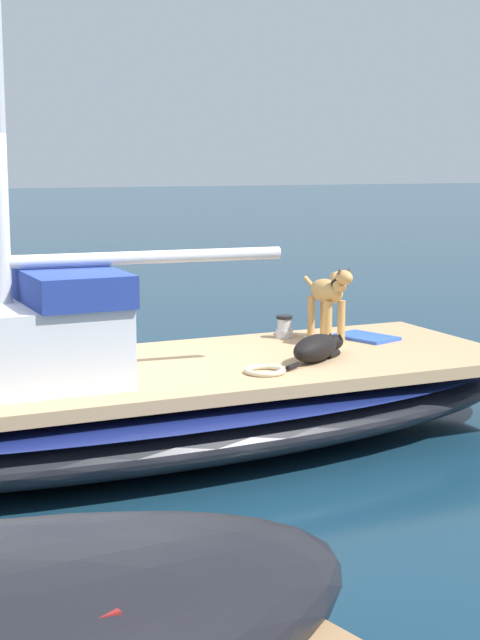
{
  "coord_description": "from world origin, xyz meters",
  "views": [
    {
      "loc": [
        -7.59,
        1.66,
        2.36
      ],
      "look_at": [
        0.0,
        -1.0,
        1.01
      ],
      "focal_mm": 56.15,
      "sensor_mm": 36.0,
      "label": 1
    }
  ],
  "objects_px": {
    "mooring_buoy": "(59,353)",
    "coiled_rope": "(265,371)",
    "dog_black": "(317,348)",
    "sailboat_main": "(121,411)",
    "deck_towel": "(366,337)",
    "dog_tan": "(329,294)",
    "deck_winch": "(284,327)"
  },
  "relations": [
    {
      "from": "deck_winch",
      "to": "sailboat_main",
      "type": "bearing_deg",
      "value": 116.9
    },
    {
      "from": "mooring_buoy",
      "to": "sailboat_main",
      "type": "bearing_deg",
      "value": -179.79
    },
    {
      "from": "dog_black",
      "to": "deck_winch",
      "type": "bearing_deg",
      "value": -6.66
    },
    {
      "from": "sailboat_main",
      "to": "dog_tan",
      "type": "bearing_deg",
      "value": -72.45
    },
    {
      "from": "dog_tan",
      "to": "coiled_rope",
      "type": "relative_size",
      "value": 2.89
    },
    {
      "from": "dog_black",
      "to": "coiled_rope",
      "type": "relative_size",
      "value": 2.42
    },
    {
      "from": "sailboat_main",
      "to": "mooring_buoy",
      "type": "xyz_separation_m",
      "value": [
        3.02,
        0.01,
        -0.12
      ]
    },
    {
      "from": "dog_black",
      "to": "deck_towel",
      "type": "height_order",
      "value": "dog_black"
    },
    {
      "from": "coiled_rope",
      "to": "deck_towel",
      "type": "xyz_separation_m",
      "value": [
        1.06,
        -1.4,
        -0.01
      ]
    },
    {
      "from": "dog_black",
      "to": "coiled_rope",
      "type": "bearing_deg",
      "value": 118.4
    },
    {
      "from": "dog_tan",
      "to": "coiled_rope",
      "type": "bearing_deg",
      "value": 137.17
    },
    {
      "from": "sailboat_main",
      "to": "deck_towel",
      "type": "relative_size",
      "value": 13.29
    },
    {
      "from": "deck_towel",
      "to": "mooring_buoy",
      "type": "distance_m",
      "value": 3.48
    },
    {
      "from": "dog_tan",
      "to": "deck_towel",
      "type": "xyz_separation_m",
      "value": [
        -0.07,
        -0.35,
        -0.41
      ]
    },
    {
      "from": "sailboat_main",
      "to": "coiled_rope",
      "type": "height_order",
      "value": "coiled_rope"
    },
    {
      "from": "deck_winch",
      "to": "dog_black",
      "type": "bearing_deg",
      "value": 173.34
    },
    {
      "from": "sailboat_main",
      "to": "dog_tan",
      "type": "xyz_separation_m",
      "value": [
        0.66,
        -2.09,
        0.75
      ]
    },
    {
      "from": "sailboat_main",
      "to": "dog_tan",
      "type": "height_order",
      "value": "dog_tan"
    },
    {
      "from": "coiled_rope",
      "to": "mooring_buoy",
      "type": "relative_size",
      "value": 0.74
    },
    {
      "from": "sailboat_main",
      "to": "deck_winch",
      "type": "bearing_deg",
      "value": -63.1
    },
    {
      "from": "dog_black",
      "to": "dog_tan",
      "type": "distance_m",
      "value": 0.99
    },
    {
      "from": "deck_winch",
      "to": "mooring_buoy",
      "type": "distance_m",
      "value": 2.82
    },
    {
      "from": "dog_black",
      "to": "mooring_buoy",
      "type": "bearing_deg",
      "value": 27.29
    },
    {
      "from": "mooring_buoy",
      "to": "deck_towel",
      "type": "bearing_deg",
      "value": -134.69
    },
    {
      "from": "coiled_rope",
      "to": "deck_towel",
      "type": "distance_m",
      "value": 1.76
    },
    {
      "from": "mooring_buoy",
      "to": "coiled_rope",
      "type": "bearing_deg",
      "value": -163.19
    },
    {
      "from": "dog_tan",
      "to": "deck_winch",
      "type": "height_order",
      "value": "dog_tan"
    },
    {
      "from": "dog_tan",
      "to": "deck_towel",
      "type": "distance_m",
      "value": 0.54
    },
    {
      "from": "deck_winch",
      "to": "mooring_buoy",
      "type": "relative_size",
      "value": 0.48
    },
    {
      "from": "dog_tan",
      "to": "mooring_buoy",
      "type": "bearing_deg",
      "value": 41.67
    },
    {
      "from": "deck_winch",
      "to": "coiled_rope",
      "type": "distance_m",
      "value": 1.53
    },
    {
      "from": "mooring_buoy",
      "to": "dog_tan",
      "type": "bearing_deg",
      "value": -138.33
    }
  ]
}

